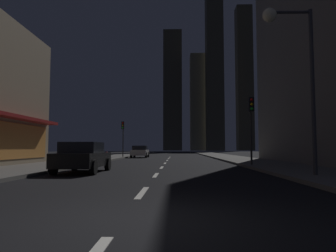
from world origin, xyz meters
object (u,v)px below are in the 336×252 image
Objects in this scene: traffic_light_near_right at (251,115)px; car_parked_near at (83,157)px; car_parked_far at (140,151)px; traffic_light_far_left at (123,131)px; street_lamp_right at (290,49)px; fire_hydrant_far_left at (107,155)px.

car_parked_near is at bearing -154.42° from traffic_light_near_right.
car_parked_near is 1.01× the size of traffic_light_near_right.
traffic_light_far_left is at bearing -145.85° from car_parked_far.
street_lamp_right reaches higher than car_parked_near.
car_parked_far is at bearing 73.68° from fire_hydrant_far_left.
fire_hydrant_far_left is 0.10× the size of street_lamp_right.
car_parked_near is 23.13m from car_parked_far.
traffic_light_far_left is (-1.90, 21.84, 2.45)m from car_parked_near.
car_parked_near is 15.45m from fire_hydrant_far_left.
traffic_light_near_right is 7.34m from street_lamp_right.
car_parked_far reaches higher than fire_hydrant_far_left.
traffic_light_far_left reaches higher than fire_hydrant_far_left.
traffic_light_near_right is at bearing 89.03° from street_lamp_right.
car_parked_far is 3.36m from traffic_light_far_left.
car_parked_far is 8.19m from fire_hydrant_far_left.
street_lamp_right is (8.98, -2.73, 4.33)m from car_parked_near.
traffic_light_far_left reaches higher than car_parked_far.
traffic_light_near_right is at bearing 25.58° from car_parked_near.
fire_hydrant_far_left is at bearing -106.32° from car_parked_far.
car_parked_far is 6.48× the size of fire_hydrant_far_left.
car_parked_far is 27.72m from street_lamp_right.
car_parked_far is at bearing 109.14° from street_lamp_right.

